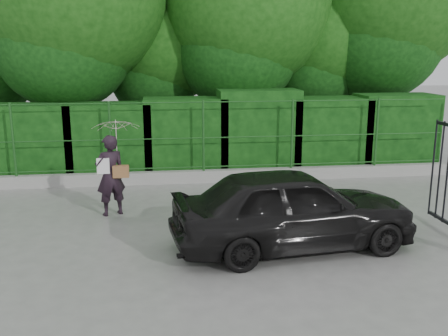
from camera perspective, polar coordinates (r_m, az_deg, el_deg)
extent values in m
plane|color=gray|center=(8.58, -2.24, -9.24)|extent=(80.00, 80.00, 0.00)
cube|color=#9E9E99|center=(12.81, -4.11, -1.00)|extent=(14.00, 0.25, 0.30)
cylinder|color=#1C4E1B|center=(13.05, -22.96, 2.97)|extent=(0.06, 0.06, 1.80)
cylinder|color=#1C4E1B|center=(12.63, -12.84, 3.37)|extent=(0.06, 0.06, 1.80)
cylinder|color=#1C4E1B|center=(12.62, -2.38, 3.69)|extent=(0.06, 0.06, 1.80)
cylinder|color=#1C4E1B|center=(13.03, 7.77, 3.87)|extent=(0.06, 0.06, 1.80)
cylinder|color=#1C4E1B|center=(13.81, 17.05, 3.93)|extent=(0.06, 0.06, 1.80)
cylinder|color=#1C4E1B|center=(12.75, -4.13, 0.09)|extent=(13.60, 0.03, 0.03)
cylinder|color=#1C4E1B|center=(12.60, -4.19, 3.42)|extent=(13.60, 0.03, 0.03)
cylinder|color=#1C4E1B|center=(12.48, -4.26, 7.49)|extent=(13.60, 0.03, 0.03)
cube|color=black|center=(13.99, -21.04, 2.83)|extent=(2.20, 1.20, 1.96)
cube|color=black|center=(13.66, -12.85, 3.14)|extent=(2.20, 1.20, 1.96)
cube|color=black|center=(13.61, -4.43, 3.64)|extent=(2.20, 1.20, 2.07)
cube|color=black|center=(13.84, 3.88, 4.24)|extent=(2.20, 1.20, 2.28)
cube|color=black|center=(14.38, 11.73, 3.85)|extent=(2.20, 1.20, 2.04)
cube|color=black|center=(15.15, 18.91, 4.01)|extent=(2.20, 1.20, 2.11)
cylinder|color=black|center=(15.31, -16.30, 8.79)|extent=(0.36, 0.36, 4.50)
cylinder|color=black|center=(16.49, -6.80, 7.30)|extent=(0.36, 0.36, 3.25)
sphere|color=#14470F|center=(16.41, -6.99, 14.09)|extent=(3.90, 3.90, 3.90)
cylinder|color=black|center=(15.68, 2.49, 8.92)|extent=(0.36, 0.36, 4.25)
sphere|color=#14470F|center=(15.71, 2.58, 18.24)|extent=(5.10, 5.10, 5.10)
cylinder|color=black|center=(16.99, 10.47, 7.77)|extent=(0.36, 0.36, 3.50)
sphere|color=#14470F|center=(16.94, 10.77, 14.86)|extent=(4.20, 4.20, 4.20)
cylinder|color=black|center=(17.30, 17.37, 9.57)|extent=(0.36, 0.36, 4.75)
cylinder|color=black|center=(10.18, 24.14, -0.60)|extent=(0.04, 0.04, 1.90)
cylinder|color=black|center=(10.39, 23.44, -0.28)|extent=(0.04, 0.04, 1.90)
cylinder|color=black|center=(10.60, 22.75, 0.03)|extent=(0.04, 0.04, 1.90)
imported|color=black|center=(10.34, -12.86, -0.83)|extent=(0.71, 0.60, 1.66)
imported|color=beige|center=(10.24, -12.20, 3.06)|extent=(0.94, 0.96, 0.86)
cube|color=#8D5E36|center=(10.22, -11.70, -0.39)|extent=(0.32, 0.15, 0.24)
cube|color=white|center=(10.19, -13.65, 0.22)|extent=(0.25, 0.02, 0.32)
imported|color=black|center=(8.50, 7.89, -4.58)|extent=(4.26, 2.12, 1.40)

